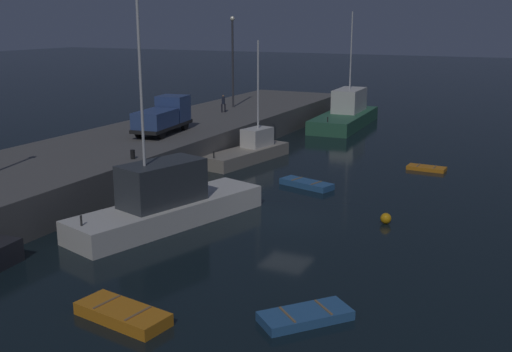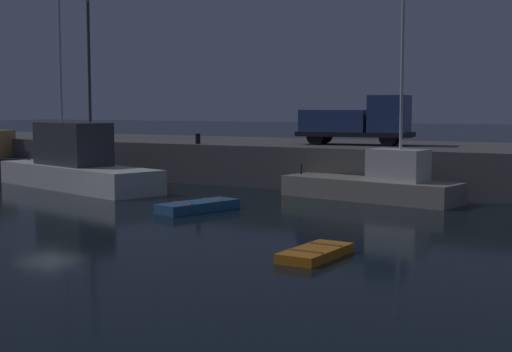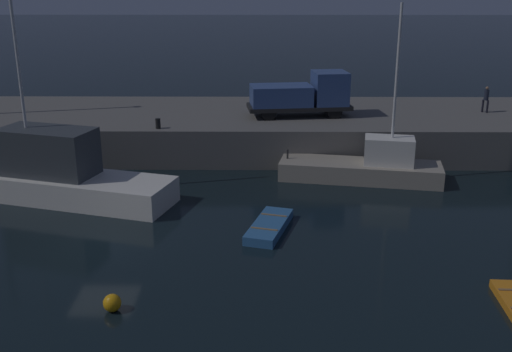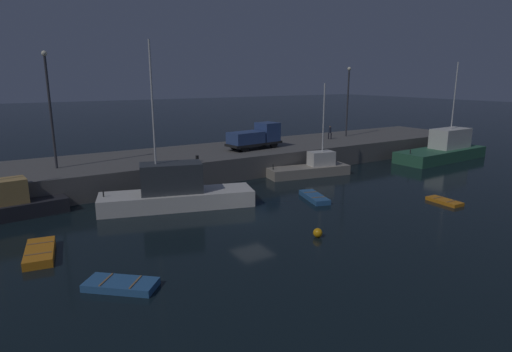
% 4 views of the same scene
% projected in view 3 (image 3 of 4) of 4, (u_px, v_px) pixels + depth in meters
% --- Properties ---
extents(ground_plane, '(320.00, 320.00, 0.00)m').
position_uv_depth(ground_plane, '(101.00, 245.00, 23.86)').
color(ground_plane, black).
extents(pier_quay, '(77.48, 10.13, 2.18)m').
position_uv_depth(pier_quay, '(160.00, 129.00, 37.71)').
color(pier_quay, '#5B5956').
rests_on(pier_quay, ground).
extents(fishing_trawler_red, '(8.59, 3.73, 8.98)m').
position_uv_depth(fishing_trawler_red, '(366.00, 166.00, 31.32)').
color(fishing_trawler_red, gray).
rests_on(fishing_trawler_red, ground).
extents(fishing_boat_orange, '(11.67, 6.02, 12.05)m').
position_uv_depth(fishing_boat_orange, '(55.00, 174.00, 28.60)').
color(fishing_boat_orange, silver).
rests_on(fishing_boat_orange, ground).
extents(dinghy_red_small, '(2.16, 3.75, 0.42)m').
position_uv_depth(dinghy_red_small, '(269.00, 226.00, 25.14)').
color(dinghy_red_small, '#2D6099').
rests_on(dinghy_red_small, ground).
extents(mooring_buoy_near, '(0.58, 0.58, 0.58)m').
position_uv_depth(mooring_buoy_near, '(112.00, 303.00, 19.03)').
color(mooring_buoy_near, orange).
rests_on(mooring_buoy_near, ground).
extents(utility_truck, '(6.34, 2.87, 2.64)m').
position_uv_depth(utility_truck, '(303.00, 95.00, 35.83)').
color(utility_truck, black).
rests_on(utility_truck, pier_quay).
extents(dockworker, '(0.41, 0.41, 1.61)m').
position_uv_depth(dockworker, '(486.00, 98.00, 36.95)').
color(dockworker, black).
rests_on(dockworker, pier_quay).
extents(bollard_central, '(0.28, 0.28, 0.56)m').
position_uv_depth(bollard_central, '(158.00, 124.00, 33.12)').
color(bollard_central, black).
rests_on(bollard_central, pier_quay).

